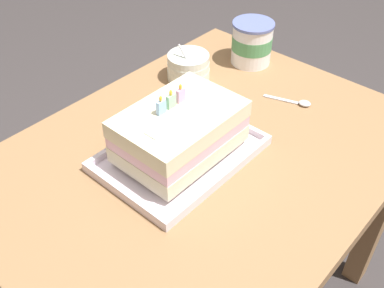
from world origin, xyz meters
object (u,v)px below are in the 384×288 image
(ice_cream_tub, at_px, (252,43))
(bowl_stack, at_px, (188,67))
(foil_tray, at_px, (180,155))
(birthday_cake, at_px, (180,131))
(serving_spoon_near_tray, at_px, (300,102))

(ice_cream_tub, bearing_deg, bowl_stack, 158.25)
(foil_tray, xyz_separation_m, birthday_cake, (0.00, 0.00, 0.07))
(birthday_cake, xyz_separation_m, ice_cream_tub, (0.46, 0.14, -0.01))
(bowl_stack, xyz_separation_m, serving_spoon_near_tray, (0.10, -0.31, -0.03))
(foil_tray, height_order, ice_cream_tub, ice_cream_tub)
(foil_tray, height_order, bowl_stack, bowl_stack)
(serving_spoon_near_tray, bearing_deg, foil_tray, 165.59)
(ice_cream_tub, bearing_deg, foil_tray, -163.49)
(ice_cream_tub, xyz_separation_m, serving_spoon_near_tray, (-0.09, -0.23, -0.06))
(ice_cream_tub, bearing_deg, birthday_cake, -163.49)
(birthday_cake, xyz_separation_m, serving_spoon_near_tray, (0.37, -0.09, -0.07))
(foil_tray, height_order, serving_spoon_near_tray, foil_tray)
(birthday_cake, relative_size, ice_cream_tub, 2.13)
(foil_tray, bearing_deg, bowl_stack, 38.88)
(ice_cream_tub, relative_size, serving_spoon_near_tray, 1.00)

